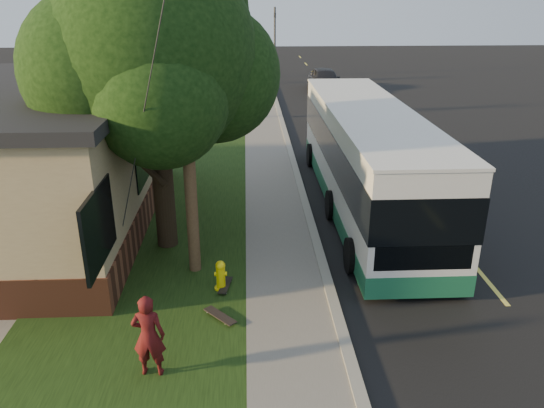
{
  "coord_description": "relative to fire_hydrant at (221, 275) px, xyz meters",
  "views": [
    {
      "loc": [
        -1.91,
        -11.09,
        6.72
      ],
      "look_at": [
        -1.29,
        1.82,
        1.5
      ],
      "focal_mm": 35.0,
      "sensor_mm": 36.0,
      "label": 1
    }
  ],
  "objects": [
    {
      "name": "traffic_signal",
      "position": [
        3.1,
        34.0,
        2.73
      ],
      "size": [
        0.18,
        0.22,
        5.5
      ],
      "color": "#2D2D30",
      "rests_on": "ground"
    },
    {
      "name": "bare_tree_far",
      "position": [
        -0.4,
        30.0,
        1.57
      ],
      "size": [
        1.38,
        1.21,
        4.03
      ],
      "color": "black",
      "rests_on": "grass_verge"
    },
    {
      "name": "utility_pole",
      "position": [
        -0.71,
        0.99,
        4.2
      ],
      "size": [
        2.86,
        3.21,
        9.07
      ],
      "color": "#473321",
      "rests_on": "ground"
    },
    {
      "name": "skateboard_main",
      "position": [
        0.1,
        0.04,
        -0.31
      ],
      "size": [
        0.34,
        0.82,
        0.07
      ],
      "color": "black",
      "rests_on": "grass_verge"
    },
    {
      "name": "distant_car",
      "position": [
        6.3,
        27.04,
        0.38
      ],
      "size": [
        2.12,
        4.86,
        1.63
      ],
      "primitive_type": "imported",
      "rotation": [
        0.0,
        0.0,
        0.04
      ],
      "color": "black",
      "rests_on": "ground"
    },
    {
      "name": "grass_verge",
      "position": [
        -1.9,
        10.0,
        -0.4
      ],
      "size": [
        5.0,
        80.0,
        0.07
      ],
      "primitive_type": "cube",
      "color": "black",
      "rests_on": "ground"
    },
    {
      "name": "skateboard_spare",
      "position": [
        0.03,
        -1.26,
        -0.3
      ],
      "size": [
        0.76,
        0.81,
        0.08
      ],
      "color": "black",
      "rests_on": "grass_verge"
    },
    {
      "name": "ground",
      "position": [
        2.6,
        0.0,
        -0.43
      ],
      "size": [
        120.0,
        120.0,
        0.0
      ],
      "primitive_type": "plane",
      "color": "black",
      "rests_on": "ground"
    },
    {
      "name": "transit_bus",
      "position": [
        4.56,
        5.21,
        1.32
      ],
      "size": [
        2.8,
        12.15,
        3.29
      ],
      "color": "silver",
      "rests_on": "ground"
    },
    {
      "name": "curb",
      "position": [
        2.6,
        10.0,
        -0.37
      ],
      "size": [
        0.25,
        80.0,
        0.12
      ],
      "primitive_type": "cube",
      "color": "gray",
      "rests_on": "ground"
    },
    {
      "name": "skateboarder",
      "position": [
        -1.17,
        -2.97,
        0.47
      ],
      "size": [
        0.62,
        0.43,
        1.66
      ],
      "primitive_type": "imported",
      "rotation": [
        0.0,
        0.0,
        3.09
      ],
      "color": "#480E10",
      "rests_on": "grass_verge"
    },
    {
      "name": "fire_hydrant",
      "position": [
        0.0,
        0.0,
        0.0
      ],
      "size": [
        0.32,
        0.32,
        0.74
      ],
      "color": "yellow",
      "rests_on": "grass_verge"
    },
    {
      "name": "sidewalk",
      "position": [
        1.6,
        10.0,
        -0.39
      ],
      "size": [
        2.0,
        80.0,
        0.08
      ],
      "primitive_type": "cube",
      "color": "slate",
      "rests_on": "ground"
    },
    {
      "name": "leafy_tree",
      "position": [
        -1.57,
        2.65,
        4.73
      ],
      "size": [
        6.3,
        6.0,
        7.8
      ],
      "color": "black",
      "rests_on": "grass_verge"
    },
    {
      "name": "bare_tree_near",
      "position": [
        -0.9,
        18.0,
        1.72
      ],
      "size": [
        1.38,
        1.21,
        4.31
      ],
      "color": "black",
      "rests_on": "grass_verge"
    },
    {
      "name": "road",
      "position": [
        6.6,
        10.0,
        -0.43
      ],
      "size": [
        8.0,
        80.0,
        0.01
      ],
      "primitive_type": "cube",
      "color": "black",
      "rests_on": "ground"
    },
    {
      "name": "dumpster",
      "position": [
        -4.83,
        8.88,
        0.25
      ],
      "size": [
        1.68,
        1.46,
        1.28
      ],
      "color": "black",
      "rests_on": "building_lot"
    }
  ]
}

